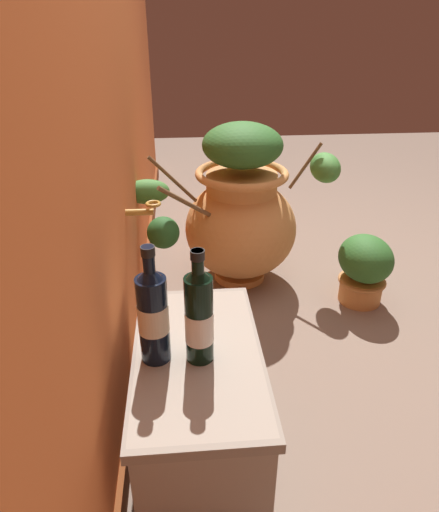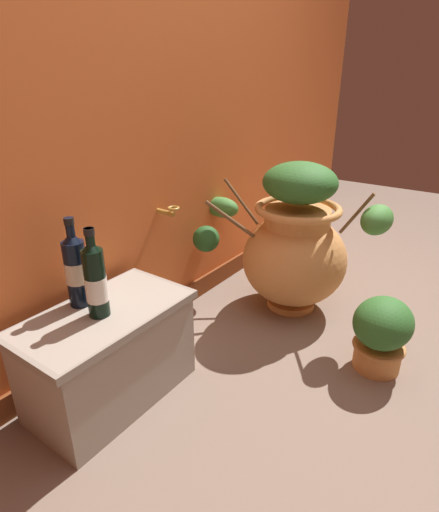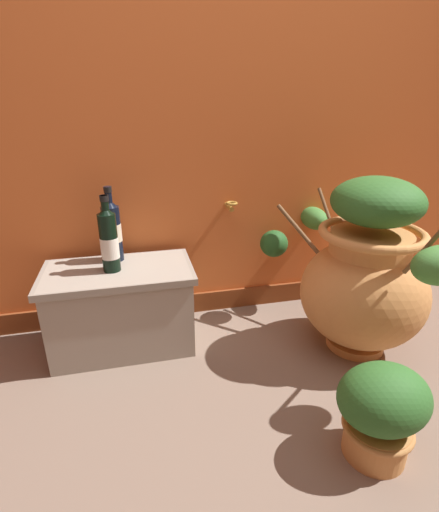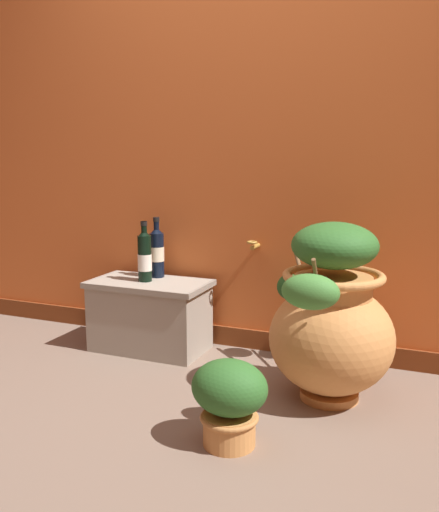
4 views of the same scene
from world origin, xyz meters
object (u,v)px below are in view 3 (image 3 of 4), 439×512
at_px(terracotta_urn, 364,275).
at_px(potted_shrub, 381,409).
at_px(wine_bottle_middle, 109,239).
at_px(wine_bottle_left, 112,229).

relative_size(terracotta_urn, potted_shrub, 3.02).
distance_m(wine_bottle_middle, potted_shrub, 1.18).
bearing_deg(wine_bottle_middle, terracotta_urn, -13.06).
relative_size(wine_bottle_middle, potted_shrub, 0.99).
height_order(terracotta_urn, potted_shrub, terracotta_urn).
height_order(terracotta_urn, wine_bottle_middle, terracotta_urn).
height_order(wine_bottle_left, wine_bottle_middle, wine_bottle_left).
xyz_separation_m(terracotta_urn, wine_bottle_left, (-1.05, 0.36, 0.17)).
bearing_deg(wine_bottle_middle, potted_shrub, -44.68).
bearing_deg(wine_bottle_left, terracotta_urn, -19.13).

